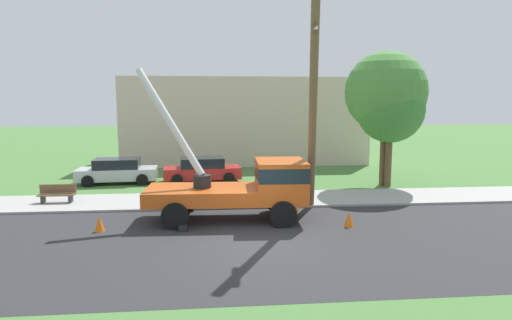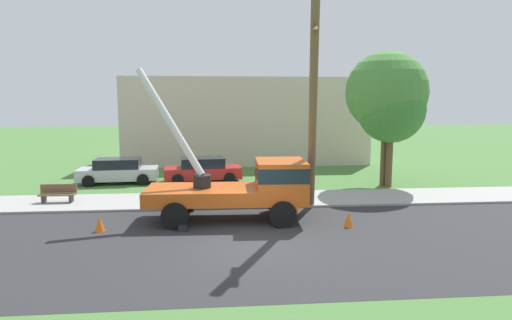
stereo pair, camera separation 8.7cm
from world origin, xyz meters
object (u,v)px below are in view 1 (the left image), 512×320
object	(u,v)px
parked_sedan_red	(202,170)
roadside_tree_near	(390,110)
utility_truck	(248,184)
traffic_cone_ahead	(349,219)
roadside_tree_far	(386,92)
parked_sedan_silver	(117,171)
park_bench	(57,194)
traffic_cone_curbside	(295,205)
leaning_utility_pole	(313,110)
traffic_cone_behind	(100,224)

from	to	relation	value
parked_sedan_red	roadside_tree_near	xyz separation A→B (m)	(10.21, -2.38, 3.49)
utility_truck	traffic_cone_ahead	bearing A→B (deg)	-20.77
roadside_tree_far	parked_sedan_silver	bearing A→B (deg)	172.35
parked_sedan_red	roadside_tree_near	size ratio (longest dim) A/B	0.76
park_bench	roadside_tree_far	bearing A→B (deg)	10.44
traffic_cone_ahead	traffic_cone_curbside	world-z (taller)	same
leaning_utility_pole	parked_sedan_red	world-z (taller)	leaning_utility_pole
leaning_utility_pole	parked_sedan_silver	distance (m)	13.01
parked_sedan_red	roadside_tree_far	world-z (taller)	roadside_tree_far
utility_truck	parked_sedan_silver	bearing A→B (deg)	129.36
traffic_cone_curbside	parked_sedan_silver	distance (m)	11.58
leaning_utility_pole	traffic_cone_behind	world-z (taller)	leaning_utility_pole
traffic_cone_ahead	parked_sedan_silver	xyz separation A→B (m)	(-10.52, 9.75, 0.43)
traffic_cone_ahead	parked_sedan_red	distance (m)	11.31
traffic_cone_curbside	park_bench	world-z (taller)	park_bench
parked_sedan_silver	traffic_cone_ahead	bearing A→B (deg)	-42.80
leaning_utility_pole	traffic_cone_behind	size ratio (longest dim) A/B	15.06
parked_sedan_red	parked_sedan_silver	bearing A→B (deg)	-179.98
traffic_cone_curbside	roadside_tree_near	size ratio (longest dim) A/B	0.09
park_bench	traffic_cone_behind	bearing A→B (deg)	-56.05
traffic_cone_curbside	roadside_tree_near	bearing A→B (deg)	39.30
traffic_cone_behind	roadside_tree_near	world-z (taller)	roadside_tree_near
traffic_cone_ahead	park_bench	distance (m)	12.99
traffic_cone_behind	roadside_tree_far	bearing A→B (deg)	29.13
parked_sedan_red	park_bench	distance (m)	8.14
traffic_cone_behind	utility_truck	bearing A→B (deg)	11.83
utility_truck	park_bench	xyz separation A→B (m)	(-8.43, 3.33, -0.95)
traffic_cone_behind	leaning_utility_pole	bearing A→B (deg)	9.15
leaning_utility_pole	park_bench	xyz separation A→B (m)	(-11.02, 3.17, -3.84)
leaning_utility_pole	traffic_cone_behind	distance (m)	9.06
traffic_cone_behind	parked_sedan_silver	distance (m)	9.61
traffic_cone_ahead	roadside_tree_far	size ratio (longest dim) A/B	0.08
traffic_cone_ahead	parked_sedan_silver	world-z (taller)	parked_sedan_silver
utility_truck	traffic_cone_behind	bearing A→B (deg)	-168.17
leaning_utility_pole	parked_sedan_red	bearing A→B (deg)	119.40
traffic_cone_behind	traffic_cone_ahead	bearing A→B (deg)	-1.60
parked_sedan_red	roadside_tree_far	size ratio (longest dim) A/B	0.62
traffic_cone_curbside	roadside_tree_far	size ratio (longest dim) A/B	0.08
utility_truck	parked_sedan_red	world-z (taller)	utility_truck
traffic_cone_behind	roadside_tree_near	bearing A→B (deg)	27.62
utility_truck	parked_sedan_silver	world-z (taller)	utility_truck
roadside_tree_near	parked_sedan_red	bearing A→B (deg)	166.90
utility_truck	parked_sedan_silver	size ratio (longest dim) A/B	1.50
parked_sedan_silver	parked_sedan_red	distance (m)	4.82
park_bench	utility_truck	bearing A→B (deg)	-21.53
leaning_utility_pole	traffic_cone_ahead	distance (m)	4.45
park_bench	roadside_tree_far	size ratio (longest dim) A/B	0.22
traffic_cone_ahead	roadside_tree_near	world-z (taller)	roadside_tree_near
leaning_utility_pole	roadside_tree_far	size ratio (longest dim) A/B	1.15
traffic_cone_ahead	roadside_tree_near	xyz separation A→B (m)	(4.50, 7.37, 3.92)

